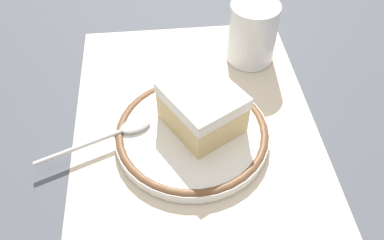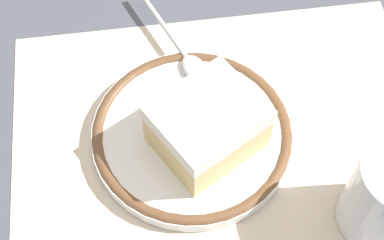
{
  "view_description": "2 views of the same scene",
  "coord_description": "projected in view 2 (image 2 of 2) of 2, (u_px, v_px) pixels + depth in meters",
  "views": [
    {
      "loc": [
        0.36,
        -0.04,
        0.39
      ],
      "look_at": [
        0.03,
        -0.01,
        0.03
      ],
      "focal_mm": 38.46,
      "sensor_mm": 36.0,
      "label": 1
    },
    {
      "loc": [
        0.07,
        0.26,
        0.47
      ],
      "look_at": [
        0.03,
        -0.01,
        0.03
      ],
      "focal_mm": 53.67,
      "sensor_mm": 36.0,
      "label": 2
    }
  ],
  "objects": [
    {
      "name": "plate",
      "position": [
        192.0,
        134.0,
        0.54
      ],
      "size": [
        0.19,
        0.19,
        0.02
      ],
      "color": "white",
      "rests_on": "placemat"
    },
    {
      "name": "placemat",
      "position": [
        226.0,
        141.0,
        0.54
      ],
      "size": [
        0.4,
        0.31,
        0.0
      ],
      "primitive_type": "cube",
      "color": "beige",
      "rests_on": "ground_plane"
    },
    {
      "name": "cake_slice",
      "position": [
        207.0,
        126.0,
        0.5
      ],
      "size": [
        0.12,
        0.11,
        0.06
      ],
      "color": "beige",
      "rests_on": "plate"
    },
    {
      "name": "ground_plane",
      "position": [
        226.0,
        141.0,
        0.55
      ],
      "size": [
        2.4,
        2.4,
        0.0
      ],
      "primitive_type": "plane",
      "color": "#4C515B"
    },
    {
      "name": "spoon",
      "position": [
        185.0,
        55.0,
        0.58
      ],
      "size": [
        0.07,
        0.14,
        0.01
      ],
      "color": "silver",
      "rests_on": "plate"
    }
  ]
}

